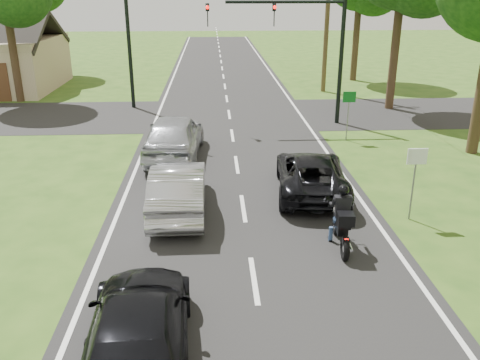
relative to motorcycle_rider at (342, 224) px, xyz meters
name	(u,v)px	position (x,y,z in m)	size (l,w,h in m)	color
ground	(254,280)	(-2.32, -1.44, -0.67)	(140.00, 140.00, 0.00)	#284B15
road	(234,149)	(-2.32, 8.56, -0.66)	(8.00, 100.00, 0.01)	black
cross_road	(229,115)	(-2.32, 14.56, -0.66)	(60.00, 7.00, 0.01)	black
motorcycle_rider	(342,224)	(0.00, 0.00, 0.00)	(0.56, 1.97, 1.70)	black
dark_suv	(311,174)	(-0.08, 3.71, -0.02)	(2.12, 4.59, 1.28)	black
silver_sedan	(178,188)	(-4.23, 2.46, 0.06)	(1.52, 4.37, 1.44)	#AFB0B4
silver_suv	(174,136)	(-4.68, 7.65, 0.19)	(2.01, 5.00, 1.70)	#ACAFB5
dark_car_behind	(139,329)	(-4.55, -3.94, -0.01)	(1.82, 4.48, 1.30)	black
traffic_signal	(303,36)	(1.02, 12.56, 3.47)	(6.38, 0.44, 6.00)	black
signal_pole_far	(130,52)	(-7.52, 16.56, 2.33)	(0.20, 0.20, 6.00)	black
utility_pole_far	(328,7)	(3.88, 20.56, 4.41)	(1.60, 0.28, 10.00)	brown
sign_white	(416,167)	(2.38, 1.54, 0.93)	(0.55, 0.07, 2.12)	slate
sign_green	(349,104)	(2.58, 9.54, 0.93)	(0.55, 0.07, 2.12)	slate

